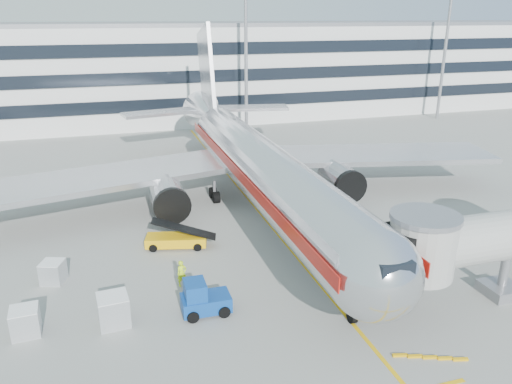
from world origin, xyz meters
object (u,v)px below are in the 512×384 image
object	(u,v)px
main_jet	(253,162)
cargo_container_right	(53,272)
cargo_container_left	(25,321)
baggage_tug	(203,299)
ramp_worker	(182,273)
belt_loader	(176,239)
cargo_container_front	(114,310)

from	to	relation	value
main_jet	cargo_container_right	distance (m)	19.74
cargo_container_left	cargo_container_right	size ratio (longest dim) A/B	0.90
main_jet	baggage_tug	xyz separation A→B (m)	(-8.05, -16.25, -3.29)
cargo_container_right	ramp_worker	bearing A→B (deg)	-20.34
belt_loader	cargo_container_right	bearing A→B (deg)	-161.39
cargo_container_left	belt_loader	bearing A→B (deg)	41.70
cargo_container_right	cargo_container_front	xyz separation A→B (m)	(3.69, -6.12, 0.16)
belt_loader	main_jet	bearing A→B (deg)	39.58
cargo_container_front	ramp_worker	distance (m)	5.40
baggage_tug	cargo_container_right	world-z (taller)	baggage_tug
cargo_container_front	baggage_tug	bearing A→B (deg)	-4.89
main_jet	cargo_container_front	distance (m)	20.83
cargo_container_front	ramp_worker	world-z (taller)	cargo_container_front
cargo_container_left	ramp_worker	size ratio (longest dim) A/B	0.89
main_jet	cargo_container_right	size ratio (longest dim) A/B	28.71
cargo_container_front	main_jet	bearing A→B (deg)	50.28
belt_loader	baggage_tug	bearing A→B (deg)	-88.99
baggage_tug	ramp_worker	xyz separation A→B (m)	(-0.67, 3.55, -0.04)
baggage_tug	cargo_container_front	xyz separation A→B (m)	(-5.09, 0.44, -0.04)
cargo_container_right	cargo_container_front	bearing A→B (deg)	-58.90
cargo_container_front	cargo_container_left	bearing A→B (deg)	174.89
cargo_container_left	cargo_container_right	distance (m)	5.79
main_jet	ramp_worker	world-z (taller)	main_jet
main_jet	cargo_container_front	size ratio (longest dim) A/B	27.90
cargo_container_left	cargo_container_right	world-z (taller)	cargo_container_left
main_jet	cargo_container_left	xyz separation A→B (m)	(-17.87, -15.39, -3.43)
baggage_tug	cargo_container_left	xyz separation A→B (m)	(-9.81, 0.86, -0.14)
main_jet	ramp_worker	distance (m)	15.77
ramp_worker	cargo_container_right	bearing A→B (deg)	144.51
belt_loader	cargo_container_front	distance (m)	10.27
main_jet	belt_loader	distance (m)	11.25
cargo_container_right	ramp_worker	world-z (taller)	ramp_worker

